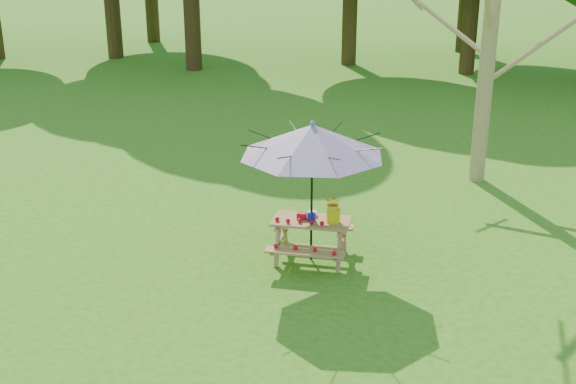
# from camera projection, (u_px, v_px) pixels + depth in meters

# --- Properties ---
(picnic_table) EXTENTS (1.20, 1.32, 0.67)m
(picnic_table) POSITION_uv_depth(u_px,v_px,m) (311.00, 240.00, 11.27)
(picnic_table) COLOR olive
(picnic_table) RESTS_ON ground
(patio_umbrella) EXTENTS (2.73, 2.73, 2.25)m
(patio_umbrella) POSITION_uv_depth(u_px,v_px,m) (312.00, 140.00, 10.72)
(patio_umbrella) COLOR black
(patio_umbrella) RESTS_ON ground
(produce_bins) EXTENTS (0.30, 0.35, 0.13)m
(produce_bins) POSITION_uv_depth(u_px,v_px,m) (308.00, 216.00, 11.17)
(produce_bins) COLOR red
(produce_bins) RESTS_ON picnic_table
(tomatoes_row) EXTENTS (0.77, 0.13, 0.07)m
(tomatoes_row) POSITION_uv_depth(u_px,v_px,m) (300.00, 221.00, 11.01)
(tomatoes_row) COLOR red
(tomatoes_row) RESTS_ON picnic_table
(flower_bucket) EXTENTS (0.31, 0.27, 0.46)m
(flower_bucket) POSITION_uv_depth(u_px,v_px,m) (334.00, 207.00, 10.99)
(flower_bucket) COLOR yellow
(flower_bucket) RESTS_ON picnic_table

